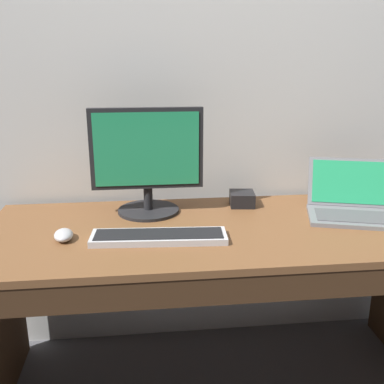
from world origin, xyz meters
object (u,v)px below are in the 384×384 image
(computer_mouse, at_px, (64,235))
(external_drive_box, at_px, (242,199))
(laptop_space_gray, at_px, (351,206))
(external_monitor, at_px, (147,160))
(wired_keyboard, at_px, (159,237))

(computer_mouse, relative_size, external_drive_box, 0.92)
(laptop_space_gray, height_order, external_monitor, external_monitor)
(external_drive_box, bearing_deg, laptop_space_gray, -23.35)
(laptop_space_gray, xyz_separation_m, external_monitor, (-0.81, 0.13, 0.18))
(laptop_space_gray, distance_m, wired_keyboard, 0.79)
(laptop_space_gray, distance_m, external_drive_box, 0.44)
(laptop_space_gray, height_order, external_drive_box, laptop_space_gray)
(laptop_space_gray, height_order, wired_keyboard, laptop_space_gray)
(external_monitor, bearing_deg, laptop_space_gray, -8.84)
(external_drive_box, bearing_deg, external_monitor, -172.96)
(laptop_space_gray, relative_size, computer_mouse, 4.00)
(laptop_space_gray, relative_size, external_monitor, 0.90)
(wired_keyboard, height_order, computer_mouse, computer_mouse)
(external_monitor, relative_size, external_drive_box, 4.07)
(external_monitor, xyz_separation_m, computer_mouse, (-0.30, -0.25, -0.20))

